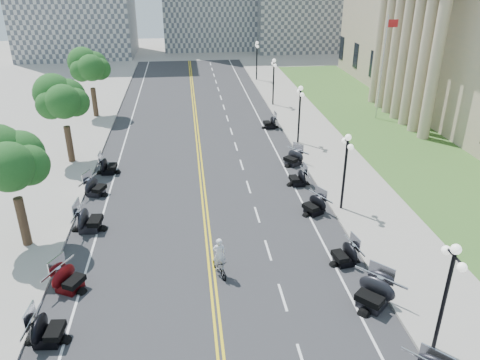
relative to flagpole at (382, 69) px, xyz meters
name	(u,v)px	position (x,y,z in m)	size (l,w,h in m)	color
ground	(210,254)	(-18.00, -22.00, -5.00)	(160.00, 160.00, 0.00)	gray
road	(202,177)	(-18.00, -12.00, -5.00)	(16.00, 90.00, 0.01)	#333335
centerline_yellow_a	(200,177)	(-18.12, -12.00, -4.99)	(0.12, 90.00, 0.00)	yellow
centerline_yellow_b	(203,177)	(-17.88, -12.00, -4.99)	(0.12, 90.00, 0.00)	yellow
edge_line_north	(287,173)	(-11.60, -12.00, -4.99)	(0.12, 90.00, 0.00)	white
edge_line_south	(113,182)	(-24.40, -12.00, -4.99)	(0.12, 90.00, 0.00)	white
lane_dash_5	(283,297)	(-14.80, -26.00, -4.99)	(0.12, 2.00, 0.00)	white
lane_dash_6	(268,250)	(-14.80, -22.00, -4.99)	(0.12, 2.00, 0.00)	white
lane_dash_7	(257,215)	(-14.80, -18.00, -4.99)	(0.12, 2.00, 0.00)	white
lane_dash_8	(249,187)	(-14.80, -14.00, -4.99)	(0.12, 2.00, 0.00)	white
lane_dash_9	(242,165)	(-14.80, -10.00, -4.99)	(0.12, 2.00, 0.00)	white
lane_dash_10	(236,146)	(-14.80, -6.00, -4.99)	(0.12, 2.00, 0.00)	white
lane_dash_11	(231,131)	(-14.80, -2.00, -4.99)	(0.12, 2.00, 0.00)	white
lane_dash_12	(227,118)	(-14.80, 2.00, -4.99)	(0.12, 2.00, 0.00)	white
lane_dash_13	(224,107)	(-14.80, 6.00, -4.99)	(0.12, 2.00, 0.00)	white
lane_dash_14	(221,98)	(-14.80, 10.00, -4.99)	(0.12, 2.00, 0.00)	white
lane_dash_15	(218,89)	(-14.80, 14.00, -4.99)	(0.12, 2.00, 0.00)	white
lane_dash_16	(216,82)	(-14.80, 18.00, -4.99)	(0.12, 2.00, 0.00)	white
lane_dash_17	(214,75)	(-14.80, 22.00, -4.99)	(0.12, 2.00, 0.00)	white
lane_dash_18	(212,69)	(-14.80, 26.00, -4.99)	(0.12, 2.00, 0.00)	white
lane_dash_19	(210,64)	(-14.80, 30.00, -4.99)	(0.12, 2.00, 0.00)	white
sidewalk_north	(340,170)	(-7.50, -12.00, -4.92)	(5.00, 90.00, 0.15)	#9E9991
sidewalk_south	(54,184)	(-28.50, -12.00, -4.92)	(5.00, 90.00, 0.15)	#9E9991
lawn	(387,132)	(-0.50, -4.00, -4.95)	(9.00, 60.00, 0.10)	#356023
street_lamp_1	(444,300)	(-9.40, -30.00, -2.40)	(0.50, 1.20, 4.90)	black
street_lamp_2	(345,173)	(-9.40, -18.00, -2.40)	(0.50, 1.20, 4.90)	black
street_lamp_3	(299,115)	(-9.40, -6.00, -2.40)	(0.50, 1.20, 4.90)	black
street_lamp_4	(273,82)	(-9.40, 6.00, -2.40)	(0.50, 1.20, 4.90)	black
street_lamp_5	(257,61)	(-9.40, 18.00, -2.40)	(0.50, 1.20, 4.90)	black
flagpole	(382,69)	(0.00, 0.00, 0.00)	(1.10, 0.20, 10.00)	silver
tree_2	(11,168)	(-28.00, -20.00, -0.25)	(4.80, 4.80, 9.20)	#235619
tree_3	(63,104)	(-28.00, -8.00, -0.25)	(4.80, 4.80, 9.20)	#235619
tree_4	(90,70)	(-28.00, 4.00, -0.25)	(4.80, 4.80, 9.20)	#235619
motorcycle_n_4	(373,292)	(-10.86, -27.07, -4.22)	(2.23, 2.23, 1.56)	black
motorcycle_n_5	(345,253)	(-11.05, -23.69, -4.36)	(1.83, 1.83, 1.28)	black
motorcycle_n_6	(314,204)	(-11.24, -18.23, -4.35)	(1.86, 1.86, 1.30)	black
motorcycle_n_7	(298,177)	(-11.29, -14.07, -4.38)	(1.78, 1.78, 1.25)	black
motorcycle_n_8	(293,157)	(-10.83, -10.47, -4.34)	(1.90, 1.90, 1.33)	black
motorcycle_n_10	(270,122)	(-11.06, -1.50, -4.37)	(1.79, 1.79, 1.26)	black
motorcycle_s_4	(47,328)	(-25.03, -27.64, -4.30)	(2.00, 2.00, 1.40)	black
motorcycle_s_5	(68,278)	(-24.87, -24.21, -4.31)	(1.97, 1.97, 1.38)	#590A0C
motorcycle_s_6	(89,219)	(-24.85, -18.64, -4.24)	(2.18, 2.18, 1.53)	black
motorcycle_s_7	(95,186)	(-25.24, -13.98, -4.34)	(1.89, 1.89, 1.32)	black
motorcycle_s_8	(108,165)	(-24.86, -10.42, -4.34)	(1.90, 1.90, 1.33)	black
bicycle	(219,267)	(-17.62, -23.93, -4.52)	(0.45, 1.61, 0.97)	#A51414
cyclist_rider	(219,244)	(-17.62, -23.93, -3.13)	(0.66, 0.43, 1.81)	white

